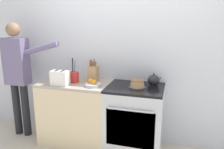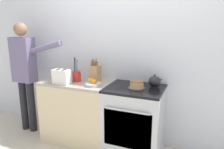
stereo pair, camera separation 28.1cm
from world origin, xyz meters
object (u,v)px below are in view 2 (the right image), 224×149
object	(u,v)px
knife_block	(95,73)
utensil_crock	(77,76)
layer_cake	(137,85)
fruit_bowl	(93,83)
toaster	(61,77)
person_baker	(25,68)
tea_kettle	(155,81)
stove_range	(134,120)

from	to	relation	value
knife_block	utensil_crock	xyz separation A→B (m)	(-0.24, -0.11, -0.03)
layer_cake	fruit_bowl	bearing A→B (deg)	-169.95
toaster	layer_cake	bearing A→B (deg)	10.60
utensil_crock	toaster	size ratio (longest dim) A/B	1.38
person_baker	tea_kettle	bearing A→B (deg)	9.57
knife_block	fruit_bowl	distance (m)	0.24
knife_block	toaster	xyz separation A→B (m)	(-0.36, -0.30, -0.02)
person_baker	stove_range	bearing A→B (deg)	5.09
layer_cake	tea_kettle	bearing A→B (deg)	43.04
layer_cake	fruit_bowl	size ratio (longest dim) A/B	1.01
stove_range	knife_block	xyz separation A→B (m)	(-0.61, 0.10, 0.57)
fruit_bowl	toaster	world-z (taller)	toaster
tea_kettle	toaster	xyz separation A→B (m)	(-1.18, -0.36, 0.03)
tea_kettle	fruit_bowl	bearing A→B (deg)	-159.83
toaster	person_baker	bearing A→B (deg)	168.57
tea_kettle	person_baker	world-z (taller)	person_baker
tea_kettle	knife_block	xyz separation A→B (m)	(-0.82, -0.06, 0.05)
knife_block	toaster	bearing A→B (deg)	-140.02
utensil_crock	fruit_bowl	distance (m)	0.33
toaster	person_baker	distance (m)	0.79
tea_kettle	utensil_crock	xyz separation A→B (m)	(-1.06, -0.17, 0.01)
stove_range	person_baker	xyz separation A→B (m)	(-1.74, -0.05, 0.57)
layer_cake	toaster	xyz separation A→B (m)	(-0.99, -0.19, 0.05)
utensil_crock	tea_kettle	bearing A→B (deg)	9.11
person_baker	utensil_crock	bearing A→B (deg)	5.81
layer_cake	knife_block	size ratio (longest dim) A/B	0.68
tea_kettle	stove_range	bearing A→B (deg)	-143.72
tea_kettle	toaster	bearing A→B (deg)	-162.94
tea_kettle	utensil_crock	distance (m)	1.07
knife_block	utensil_crock	world-z (taller)	utensil_crock
utensil_crock	fruit_bowl	world-z (taller)	utensil_crock
utensil_crock	toaster	bearing A→B (deg)	-121.62
stove_range	tea_kettle	xyz separation A→B (m)	(0.22, 0.16, 0.52)
fruit_bowl	person_baker	world-z (taller)	person_baker
stove_range	layer_cake	distance (m)	0.50
knife_block	person_baker	world-z (taller)	person_baker
person_baker	knife_block	bearing A→B (deg)	10.73
tea_kettle	knife_block	size ratio (longest dim) A/B	0.62
fruit_bowl	toaster	xyz separation A→B (m)	(-0.43, -0.09, 0.07)
stove_range	knife_block	distance (m)	0.83
stove_range	tea_kettle	size ratio (longest dim) A/B	4.63
stove_range	layer_cake	xyz separation A→B (m)	(0.03, -0.02, 0.50)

